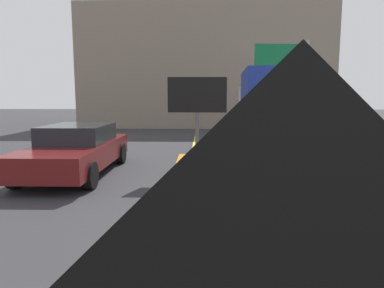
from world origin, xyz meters
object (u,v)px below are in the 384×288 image
arrow_board_trailer (197,158)px  traffic_cone_mid_lane (198,237)px  highway_guide_sign (291,72)px  box_truck (272,108)px  traffic_cone_far_lane (191,189)px  pickup_car (77,149)px

arrow_board_trailer → traffic_cone_mid_lane: bearing=-88.7°
arrow_board_trailer → traffic_cone_mid_lane: arrow_board_trailer is taller
arrow_board_trailer → highway_guide_sign: bearing=62.2°
box_truck → traffic_cone_far_lane: bearing=-112.2°
traffic_cone_mid_lane → box_truck: bearing=74.0°
arrow_board_trailer → pickup_car: bearing=178.5°
traffic_cone_mid_lane → traffic_cone_far_lane: (-0.17, 2.50, -0.02)m
highway_guide_sign → traffic_cone_mid_lane: 14.92m
arrow_board_trailer → box_truck: 5.66m
arrow_board_trailer → traffic_cone_far_lane: bearing=-91.4°
box_truck → traffic_cone_far_lane: 7.99m
highway_guide_sign → traffic_cone_mid_lane: bearing=-108.0°
pickup_car → traffic_cone_far_lane: bearing=-38.7°
highway_guide_sign → traffic_cone_mid_lane: highway_guide_sign is taller
box_truck → traffic_cone_far_lane: (-2.97, -7.28, -1.43)m
pickup_car → traffic_cone_far_lane: (3.35, -2.68, -0.39)m
pickup_car → traffic_cone_mid_lane: pickup_car is taller
arrow_board_trailer → highway_guide_sign: size_ratio=0.54×
highway_guide_sign → traffic_cone_far_lane: 12.69m
arrow_board_trailer → box_truck: bearing=58.2°
arrow_board_trailer → traffic_cone_far_lane: 2.60m
highway_guide_sign → traffic_cone_far_lane: (-4.69, -11.37, -3.12)m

